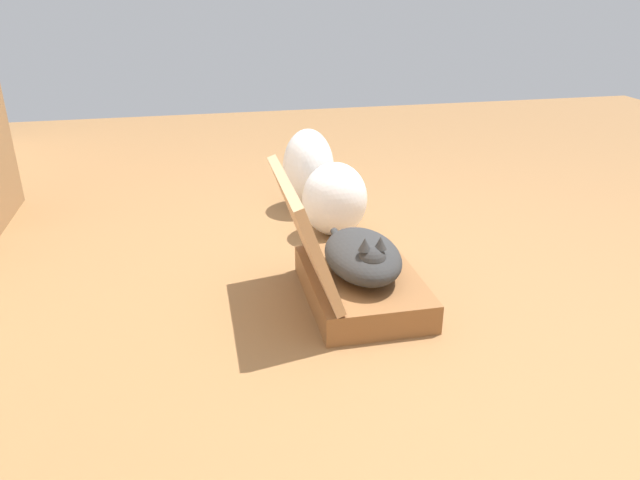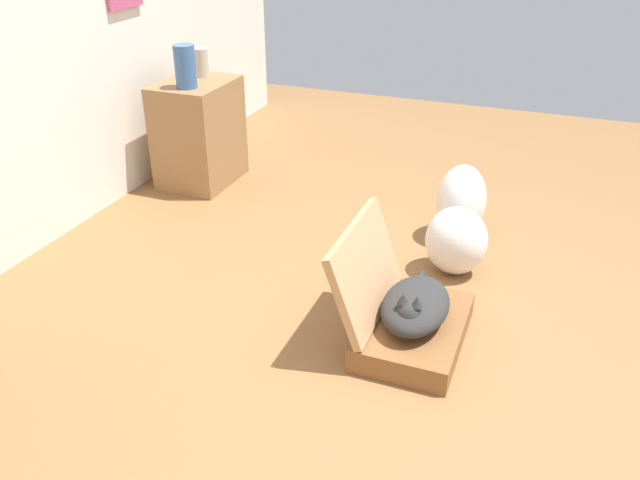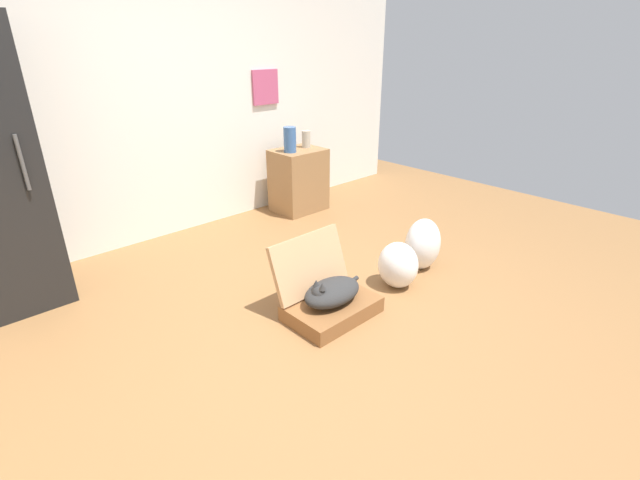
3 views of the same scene
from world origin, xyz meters
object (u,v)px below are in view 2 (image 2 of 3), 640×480
suitcase_base (414,331)px  cat (415,306)px  vase_short (201,62)px  plastic_bag_clear (461,202)px  side_table (199,133)px  plastic_bag_white (456,241)px  vase_tall (185,66)px

suitcase_base → cat: cat is taller
suitcase_base → vase_short: vase_short is taller
suitcase_base → cat: size_ratio=1.18×
suitcase_base → plastic_bag_clear: (1.05, 0.00, 0.16)m
side_table → plastic_bag_clear: bearing=-95.9°
cat → vase_short: size_ratio=2.91×
plastic_bag_white → side_table: (0.57, 1.82, 0.16)m
plastic_bag_clear → vase_tall: 1.83m
plastic_bag_white → plastic_bag_clear: (0.39, 0.05, 0.04)m
vase_tall → side_table: bearing=13.1°
suitcase_base → side_table: (1.23, 1.77, 0.28)m
cat → plastic_bag_clear: plastic_bag_clear is taller
cat → vase_tall: vase_tall is taller
cat → vase_short: bearing=52.5°
plastic_bag_white → side_table: size_ratio=0.54×
plastic_bag_clear → plastic_bag_white: bearing=-172.4°
plastic_bag_white → suitcase_base: bearing=175.8°
side_table → vase_tall: bearing=-166.9°
plastic_bag_white → vase_tall: vase_tall is taller
plastic_bag_white → vase_tall: bearing=76.2°
plastic_bag_white → vase_short: (0.71, 1.84, 0.58)m
vase_tall → vase_short: 0.28m
side_table → cat: bearing=-125.0°
suitcase_base → vase_tall: bearing=57.8°
suitcase_base → plastic_bag_clear: bearing=0.2°
cat → plastic_bag_white: plastic_bag_white is taller
cat → side_table: (1.24, 1.77, 0.15)m
side_table → vase_tall: 0.49m
vase_short → plastic_bag_clear: bearing=-100.1°
side_table → vase_short: size_ratio=3.78×
suitcase_base → cat: 0.14m
cat → vase_short: 2.32m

